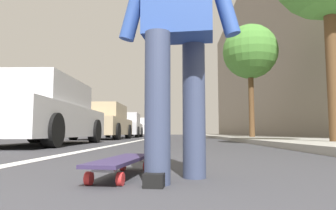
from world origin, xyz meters
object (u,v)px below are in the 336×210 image
at_px(parked_car_end, 140,128).
at_px(parked_car_mid, 104,122).
at_px(skateboard, 122,162).
at_px(parked_car_far, 126,126).
at_px(traffic_light, 156,100).
at_px(skater_person, 177,19).
at_px(parked_car_near, 42,114).
at_px(street_tree_mid, 250,52).

bearing_deg(parked_car_end, parked_car_mid, -179.54).
bearing_deg(skateboard, parked_car_end, 7.35).
distance_m(parked_car_far, traffic_light, 5.33).
height_order(skater_person, parked_car_far, skater_person).
bearing_deg(skateboard, parked_car_near, 29.85).
relative_size(skater_person, parked_car_mid, 0.38).
xyz_separation_m(skater_person, parked_car_end, (23.45, 3.35, -0.22)).
distance_m(skater_person, parked_car_near, 5.88).
xyz_separation_m(parked_car_end, street_tree_mid, (-12.83, -6.32, 2.91)).
relative_size(traffic_light, street_tree_mid, 0.85).
xyz_separation_m(skateboard, parked_car_end, (23.30, 3.01, 0.62)).
distance_m(skateboard, parked_car_end, 23.50).
bearing_deg(parked_car_far, parked_car_near, -178.93).
bearing_deg(parked_car_mid, traffic_light, -7.80).
bearing_deg(traffic_light, street_tree_mid, -156.20).
bearing_deg(skater_person, parked_car_mid, 16.39).
relative_size(parked_car_near, parked_car_mid, 1.05).
relative_size(parked_car_mid, parked_car_end, 1.08).
bearing_deg(skateboard, parked_car_mid, 14.92).
xyz_separation_m(parked_car_mid, parked_car_far, (5.76, 0.09, -0.01)).
bearing_deg(parked_car_end, skateboard, -172.65).
bearing_deg(parked_car_near, parked_car_far, 1.07).
bearing_deg(parked_car_mid, parked_car_near, -178.73).
relative_size(parked_car_near, street_tree_mid, 0.96).
bearing_deg(skateboard, traffic_light, 3.96).
bearing_deg(parked_car_far, traffic_light, -18.02).
bearing_deg(skater_person, parked_car_end, 8.13).
relative_size(skateboard, parked_car_end, 0.21).
bearing_deg(parked_car_end, street_tree_mid, -153.79).
bearing_deg(parked_car_mid, skateboard, -165.08).
xyz_separation_m(traffic_light, street_tree_mid, (-10.86, -4.79, 0.82)).
bearing_deg(parked_car_mid, street_tree_mid, -94.03).
xyz_separation_m(parked_car_far, street_tree_mid, (-6.20, -6.30, 2.92)).
bearing_deg(parked_car_far, parked_car_end, 0.11).
bearing_deg(traffic_light, parked_car_end, 37.78).
height_order(parked_car_end, street_tree_mid, street_tree_mid).
xyz_separation_m(skateboard, parked_car_near, (4.83, 2.77, 0.61)).
xyz_separation_m(parked_car_near, parked_car_end, (18.47, 0.23, 0.01)).
distance_m(skateboard, traffic_light, 21.55).
distance_m(parked_car_end, street_tree_mid, 14.60).
xyz_separation_m(parked_car_near, traffic_light, (16.50, -1.29, 2.10)).
height_order(parked_car_near, street_tree_mid, street_tree_mid).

